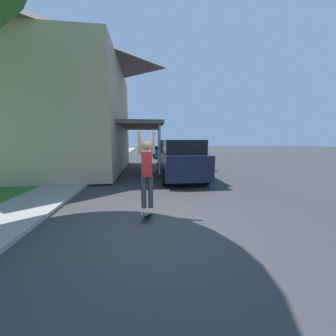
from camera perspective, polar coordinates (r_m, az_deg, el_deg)
The scene contains 7 objects.
ground_plane at distance 4.71m, azimuth -4.11°, elevation -16.10°, with size 120.00×120.00×0.00m, color #333335.
sidewalk at distance 11.00m, azimuth -24.79°, elevation -2.35°, with size 1.80×80.00×0.10m.
house at distance 14.45m, azimuth -37.35°, elevation 18.30°, with size 13.77×9.15×9.22m.
suv_parked at distance 9.67m, azimuth 3.48°, elevation 3.04°, with size 2.09×4.91×1.98m.
car_down_street at distance 21.55m, azimuth -2.04°, elevation 4.90°, with size 1.97×4.02×1.34m.
skateboarder at distance 4.60m, azimuth -6.48°, elevation -0.44°, with size 0.41×0.22×1.89m.
skateboard at distance 4.93m, azimuth -6.29°, elevation -13.87°, with size 0.30×0.75×0.37m.
Camera 1 is at (-0.18, -4.29, 1.95)m, focal length 20.00 mm.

